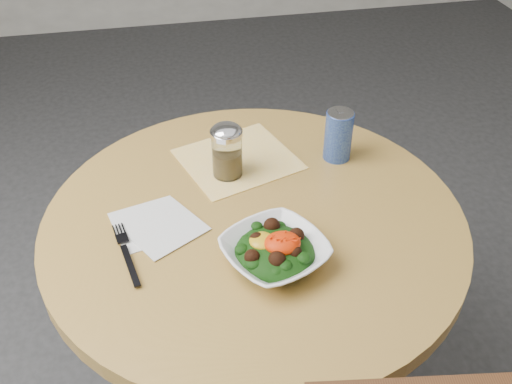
% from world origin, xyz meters
% --- Properties ---
extents(table, '(0.90, 0.90, 0.75)m').
position_xyz_m(table, '(0.00, 0.00, 0.55)').
color(table, black).
rests_on(table, ground).
extents(cloth_napkin, '(0.32, 0.30, 0.00)m').
position_xyz_m(cloth_napkin, '(0.00, 0.21, 0.75)').
color(cloth_napkin, '#FFAE0D').
rests_on(cloth_napkin, table).
extents(paper_napkins, '(0.21, 0.20, 0.00)m').
position_xyz_m(paper_napkins, '(-0.21, 0.00, 0.75)').
color(paper_napkins, silver).
rests_on(paper_napkins, table).
extents(salad_bowl, '(0.25, 0.25, 0.07)m').
position_xyz_m(salad_bowl, '(0.01, -0.15, 0.78)').
color(salad_bowl, white).
rests_on(salad_bowl, table).
extents(fork, '(0.05, 0.19, 0.00)m').
position_xyz_m(fork, '(-0.27, -0.07, 0.76)').
color(fork, black).
rests_on(fork, table).
extents(spice_shaker, '(0.07, 0.07, 0.13)m').
position_xyz_m(spice_shaker, '(-0.03, 0.15, 0.82)').
color(spice_shaker, silver).
rests_on(spice_shaker, table).
extents(beverage_can, '(0.07, 0.07, 0.13)m').
position_xyz_m(beverage_can, '(0.24, 0.17, 0.81)').
color(beverage_can, '#0D1E92').
rests_on(beverage_can, table).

